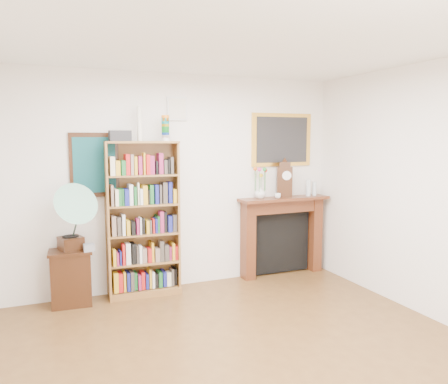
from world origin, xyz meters
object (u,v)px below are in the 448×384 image
Objects in this scene: cd_stack at (89,248)px; mantel_clock at (284,180)px; bookshelf at (143,210)px; bottle_right at (314,189)px; teacup at (278,196)px; side_cabinet at (71,278)px; bottle_left at (308,188)px; flower_vase at (260,193)px; fireplace at (282,229)px; gramophone at (70,213)px.

cd_stack is 0.24× the size of mantel_clock.
bookshelf is 2.55m from bottle_right.
cd_stack is 2.61m from teacup.
side_cabinet is 2.77× the size of bottle_left.
bottle_right is (3.42, 0.06, 0.90)m from side_cabinet.
flower_vase is 0.80× the size of bottle_right.
cd_stack is at bearing -177.15° from bottle_left.
mantel_clock is 2.50× the size of bottle_right.
bottle_left is (3.31, 0.04, 0.92)m from side_cabinet.
side_cabinet is at bearing -179.21° from fireplace.
mantel_clock is 5.62× the size of teacup.
teacup is at bearing -129.09° from mantel_clock.
teacup is (1.89, -0.03, 0.09)m from bookshelf.
flower_vase reaches higher than fireplace.
bottle_left is (2.43, 0.02, 0.17)m from bookshelf.
flower_vase is at bearing -156.71° from mantel_clock.
mantel_clock is at bearing 179.58° from bottle_right.
bookshelf reaches higher than bottle_right.
bottle_right is (0.52, -0.04, 0.57)m from fireplace.
gramophone is 2.92m from mantel_clock.
fireplace is at bearing 6.53° from bookshelf.
bookshelf is 2.06m from mantel_clock.
cd_stack is (-2.70, -0.22, 0.04)m from fireplace.
fireplace is 0.71m from mantel_clock.
mantel_clock reaches higher than bottle_left.
mantel_clock is at bearing -14.72° from gramophone.
flower_vase is (-0.38, 0.01, -0.16)m from mantel_clock.
mantel_clock is (2.92, 0.06, 1.05)m from side_cabinet.
bottle_left is 1.20× the size of bottle_right.
flower_vase is 0.25m from teacup.
gramophone reaches higher than flower_vase.
bottle_left is (0.40, -0.06, 0.59)m from fireplace.
gramophone is 1.62× the size of mantel_clock.
side_cabinet is at bearing -174.61° from bookshelf.
bookshelf is 1.16m from side_cabinet.
side_cabinet is 0.44m from cd_stack.
cd_stack is at bearing -177.62° from teacup.
bottle_left is at bearing -9.88° from fireplace.
gramophone is at bearing -152.32° from mantel_clock.
side_cabinet is 0.49× the size of fireplace.
fireplace is 2.93m from gramophone.
side_cabinet is 3.43m from bottle_left.
flower_vase is at bearing 6.09° from bookshelf.
side_cabinet is 3.10m from mantel_clock.
flower_vase is at bearing 177.47° from bottle_left.
side_cabinet is at bearing -178.42° from flower_vase.
side_cabinet is 3.32× the size of bottle_right.
bottle_left is at bearing 2.85° from cd_stack.
mantel_clock is 0.26m from teacup.
bookshelf is 2.43m from bottle_left.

